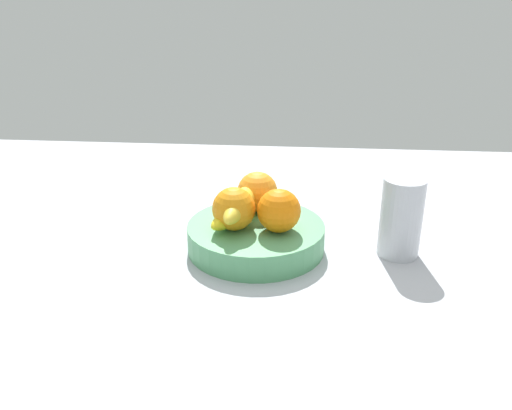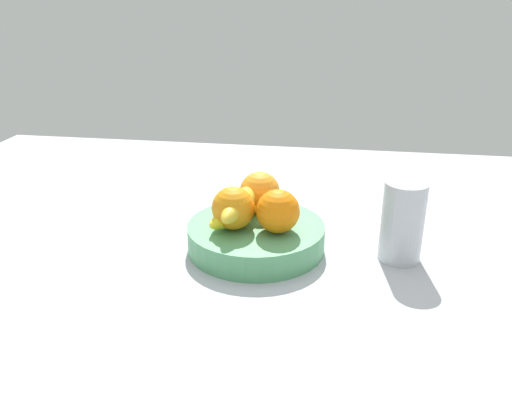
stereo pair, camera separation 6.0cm
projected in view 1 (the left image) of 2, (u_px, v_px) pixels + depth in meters
The scene contains 7 objects.
ground_plane at pixel (246, 258), 99.48cm from camera, with size 180.00×140.00×3.00cm, color #B0B2BB.
fruit_bowl at pixel (256, 237), 99.10cm from camera, with size 25.76×25.76×4.97cm, color #529D67.
orange_front_left at pixel (279, 211), 94.23cm from camera, with size 7.94×7.94×7.94cm, color orange.
orange_front_right at pixel (257, 192), 102.82cm from camera, with size 7.94×7.94×7.94cm, color orange.
orange_center at pixel (234, 209), 95.04cm from camera, with size 7.94×7.94×7.94cm, color orange.
banana_bunch at pixel (239, 208), 97.78cm from camera, with size 11.04×18.59×6.20cm.
thermos_tumbler at pixel (401, 218), 95.13cm from camera, with size 7.57×7.57×14.86cm, color silver.
Camera 1 is at (-9.51, 87.27, 46.42)cm, focal length 36.86 mm.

